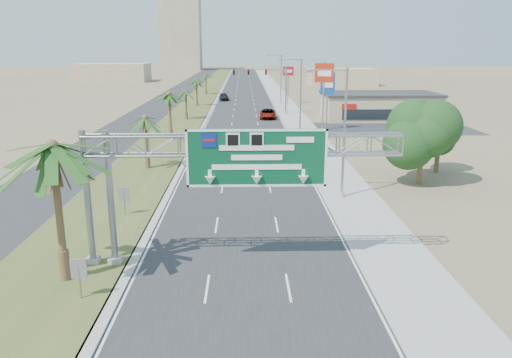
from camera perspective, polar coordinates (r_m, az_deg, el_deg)
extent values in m
cube|color=#28282B|center=(125.83, -1.35, 9.63)|extent=(12.00, 300.00, 0.02)
cube|color=#9E9B93|center=(126.12, 2.57, 9.65)|extent=(4.00, 300.00, 0.10)
cube|color=#485224|center=(126.21, -5.96, 9.60)|extent=(7.00, 300.00, 0.12)
cube|color=#28282B|center=(126.95, -9.15, 9.50)|extent=(8.00, 300.00, 0.02)
cylinder|color=gray|center=(27.40, -16.28, -2.26)|extent=(0.36, 0.36, 7.40)
cylinder|color=gray|center=(27.73, -18.68, -2.24)|extent=(0.36, 0.36, 7.40)
cube|color=#9E9B93|center=(28.59, -15.77, -8.98)|extent=(0.70, 0.70, 0.40)
cube|color=#9E9B93|center=(28.91, -18.10, -8.89)|extent=(0.70, 0.70, 0.40)
cube|color=#074527|center=(25.43, 0.08, 2.41)|extent=(7.20, 0.12, 3.00)
cube|color=navy|center=(25.22, -5.39, 4.44)|extent=(0.75, 0.03, 0.75)
cone|color=white|center=(25.63, 0.08, -0.14)|extent=(0.56, 0.56, 0.45)
cylinder|color=brown|center=(26.25, -21.57, -3.93)|extent=(0.36, 0.36, 7.00)
cylinder|color=brown|center=(27.17, -21.03, -9.25)|extent=(0.54, 0.54, 1.68)
cylinder|color=brown|center=(49.05, -12.40, 3.97)|extent=(0.36, 0.36, 5.00)
cylinder|color=brown|center=(49.43, -12.28, 1.80)|extent=(0.54, 0.54, 1.20)
cylinder|color=brown|center=(64.57, -9.80, 7.01)|extent=(0.36, 0.36, 5.80)
cylinder|color=brown|center=(64.90, -9.71, 5.09)|extent=(0.54, 0.54, 1.39)
cylinder|color=brown|center=(82.36, -8.00, 8.29)|extent=(0.36, 0.36, 4.50)
cylinder|color=brown|center=(82.57, -7.96, 7.11)|extent=(0.54, 0.54, 1.08)
cylinder|color=brown|center=(101.13, -6.80, 9.73)|extent=(0.36, 0.36, 5.20)
cylinder|color=brown|center=(101.32, -6.77, 8.62)|extent=(0.54, 0.54, 1.25)
cylinder|color=brown|center=(125.98, -5.76, 10.66)|extent=(0.36, 0.36, 4.80)
cylinder|color=brown|center=(126.13, -5.73, 9.84)|extent=(0.54, 0.54, 1.15)
cylinder|color=gray|center=(38.63, 10.07, 4.97)|extent=(0.20, 0.20, 10.00)
cylinder|color=gray|center=(37.86, 8.28, 12.24)|extent=(2.80, 0.12, 0.12)
cube|color=slate|center=(37.66, 6.13, 12.15)|extent=(0.50, 0.22, 0.18)
cylinder|color=#9E9B93|center=(39.70, 9.76, -1.79)|extent=(0.44, 0.44, 0.50)
cylinder|color=gray|center=(68.05, 5.12, 9.34)|extent=(0.20, 0.20, 10.00)
cylinder|color=gray|center=(67.61, 4.01, 13.45)|extent=(2.80, 0.12, 0.12)
cube|color=slate|center=(67.50, 2.79, 13.38)|extent=(0.50, 0.22, 0.18)
cylinder|color=#9E9B93|center=(68.66, 5.03, 5.40)|extent=(0.44, 0.44, 0.50)
cylinder|color=gray|center=(103.79, 2.88, 11.27)|extent=(0.20, 0.20, 10.00)
cylinder|color=gray|center=(103.51, 2.12, 13.96)|extent=(2.80, 0.12, 0.12)
cube|color=slate|center=(103.43, 1.32, 13.91)|extent=(0.50, 0.22, 0.18)
cylinder|color=#9E9B93|center=(104.19, 2.85, 8.66)|extent=(0.44, 0.44, 0.50)
cylinder|color=gray|center=(87.93, 3.45, 9.96)|extent=(0.28, 0.28, 8.00)
cylinder|color=gray|center=(87.42, 0.14, 12.39)|extent=(10.00, 0.18, 0.18)
cube|color=black|center=(87.29, 1.15, 12.12)|extent=(0.32, 0.18, 0.95)
cube|color=black|center=(87.21, -0.87, 12.12)|extent=(0.32, 0.18, 0.95)
cube|color=black|center=(87.22, -2.54, 12.11)|extent=(0.32, 0.18, 0.95)
sphere|color=red|center=(87.16, 1.15, 12.31)|extent=(0.22, 0.22, 0.22)
imported|color=black|center=(87.73, 3.48, 11.91)|extent=(0.16, 0.16, 0.60)
cylinder|color=#9E9B93|center=(88.32, 3.41, 7.57)|extent=(0.56, 0.56, 0.60)
cube|color=tan|center=(84.80, 13.88, 8.02)|extent=(18.00, 10.00, 4.00)
cylinder|color=brown|center=(45.01, 18.30, 1.88)|extent=(0.44, 0.44, 3.90)
sphere|color=#123516|center=(44.54, 18.57, 5.14)|extent=(4.50, 4.50, 4.50)
cylinder|color=brown|center=(49.78, 20.02, 2.57)|extent=(0.44, 0.44, 3.30)
sphere|color=#123516|center=(49.40, 20.25, 5.06)|extent=(3.50, 3.50, 3.50)
cylinder|color=gray|center=(24.99, -19.48, -11.11)|extent=(0.08, 0.08, 1.80)
cube|color=slate|center=(24.70, -19.62, -9.64)|extent=(0.75, 0.06, 0.95)
cylinder|color=gray|center=(35.93, -14.80, -2.78)|extent=(0.08, 0.08, 1.80)
cube|color=slate|center=(35.73, -14.88, -1.71)|extent=(0.75, 0.06, 0.95)
cube|color=tan|center=(267.28, -8.58, 16.00)|extent=(20.00, 16.00, 35.00)
cube|color=tan|center=(181.15, -16.07, 11.62)|extent=(24.00, 14.00, 6.00)
cube|color=tan|center=(158.46, 9.76, 11.41)|extent=(20.00, 12.00, 5.00)
imported|color=black|center=(58.73, -3.20, 4.36)|extent=(2.30, 4.82, 1.59)
imported|color=maroon|center=(58.23, 0.24, 4.22)|extent=(1.80, 4.49, 1.45)
imported|color=gray|center=(83.00, 1.35, 7.44)|extent=(2.73, 5.56, 1.52)
imported|color=black|center=(111.81, -3.70, 9.32)|extent=(2.45, 5.16, 1.45)
cylinder|color=gray|center=(65.16, 7.71, 8.90)|extent=(0.20, 0.20, 9.71)
cube|color=#B3270E|center=(64.90, 7.82, 11.93)|extent=(2.36, 1.08, 2.40)
cube|color=white|center=(64.72, 7.84, 11.92)|extent=(1.60, 0.60, 0.84)
cylinder|color=gray|center=(71.54, 8.13, 8.81)|extent=(0.20, 0.20, 8.22)
cube|color=navy|center=(71.33, 8.20, 10.73)|extent=(2.01, 0.76, 3.00)
cube|color=white|center=(71.15, 8.23, 10.72)|extent=(1.37, 0.37, 1.05)
cylinder|color=gray|center=(104.48, 3.69, 10.67)|extent=(0.20, 0.20, 7.79)
cube|color=red|center=(104.31, 3.71, 12.21)|extent=(2.21, 0.80, 1.80)
cube|color=white|center=(104.13, 3.72, 12.20)|extent=(1.51, 0.40, 0.63)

